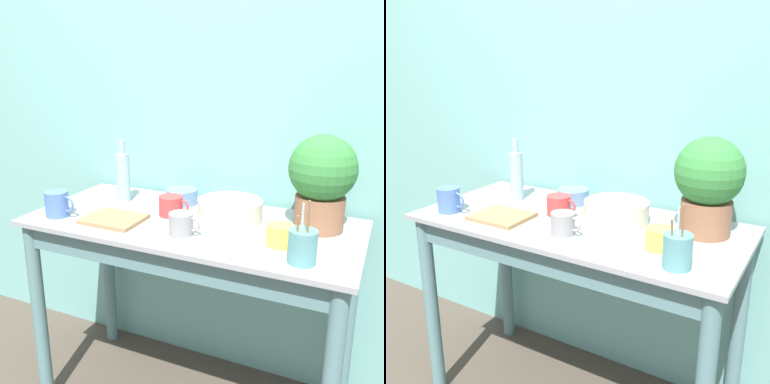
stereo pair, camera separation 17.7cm
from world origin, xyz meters
TOP-DOWN VIEW (x-y plane):
  - wall_back at (0.00, 0.67)m, footprint 6.00×0.05m
  - counter_table at (0.00, 0.29)m, footprint 1.32×0.62m
  - potted_plant at (0.47, 0.43)m, footprint 0.25×0.25m
  - bowl_wash_large at (0.13, 0.38)m, footprint 0.26×0.26m
  - bottle_tall at (-0.39, 0.41)m, footprint 0.06×0.06m
  - mug_grey at (0.03, 0.16)m, footprint 0.12×0.09m
  - mug_blue at (-0.53, 0.13)m, footprint 0.13×0.09m
  - mug_red at (-0.10, 0.33)m, footprint 0.13×0.10m
  - mug_yellow at (0.38, 0.21)m, footprint 0.13×0.10m
  - bowl_small_blue at (-0.14, 0.50)m, footprint 0.14×0.14m
  - utensil_cup at (0.48, 0.11)m, footprint 0.09×0.09m
  - tray_board at (-0.28, 0.17)m, footprint 0.23×0.19m

SIDE VIEW (x-z plane):
  - counter_table at x=0.00m, z-range 0.25..1.14m
  - tray_board at x=-0.28m, z-range 0.88..0.90m
  - bowl_small_blue at x=-0.14m, z-range 0.88..0.95m
  - mug_yellow at x=0.38m, z-range 0.88..0.96m
  - mug_grey at x=0.03m, z-range 0.88..0.96m
  - mug_red at x=-0.10m, z-range 0.88..0.96m
  - bowl_wash_large at x=0.13m, z-range 0.88..0.97m
  - mug_blue at x=-0.53m, z-range 0.88..0.99m
  - utensil_cup at x=0.48m, z-range 0.83..1.05m
  - bottle_tall at x=-0.39m, z-range 0.86..1.14m
  - potted_plant at x=0.47m, z-range 0.90..1.26m
  - wall_back at x=0.00m, z-range 0.00..2.40m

